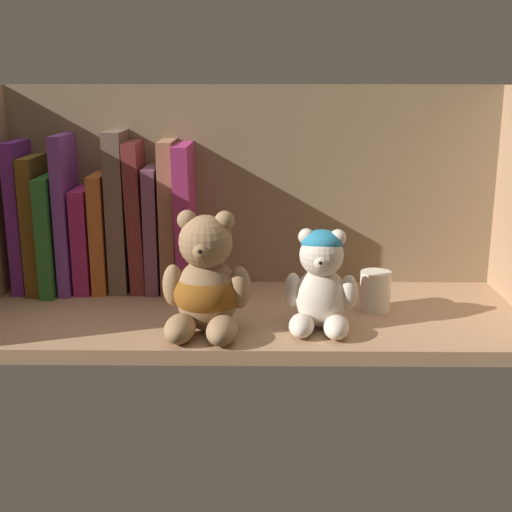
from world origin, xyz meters
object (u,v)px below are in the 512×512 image
Objects in this scene: book_0 at (24,215)px; teddy_bear_larger at (206,285)px; book_4 at (87,238)px; book_10 at (187,217)px; book_2 at (56,231)px; book_1 at (40,222)px; book_3 at (70,212)px; book_6 at (120,211)px; book_8 at (155,228)px; book_5 at (103,231)px; book_7 at (138,216)px; teddy_bear_smaller at (321,282)px; book_9 at (170,215)px; pillar_candle at (375,291)px.

teddy_bear_larger is (30.14, -19.45, -5.30)cm from book_0.
book_4 is 16.33cm from book_10.
book_1 is at bearing 180.00° from book_2.
book_6 is (7.93, 0.00, 0.24)cm from book_3.
book_8 is (15.59, 0.00, 0.59)cm from book_2.
book_2 is (2.49, 0.00, -1.41)cm from book_1.
book_4 is 0.70× the size of book_10.
book_4 is (4.80, 0.00, -1.05)cm from book_2.
book_4 is (7.29, 0.00, -2.46)cm from book_1.
teddy_bear_larger is (20.43, -19.45, -1.71)cm from book_4.
book_7 is (5.66, 0.00, 2.47)cm from book_5.
book_0 is 10.35cm from book_4.
book_2 is at bearing 180.00° from book_5.
book_1 is at bearing 180.00° from book_3.
teddy_bear_smaller is (19.56, -18.19, -5.08)cm from book_10.
book_5 is 8.16cm from book_8.
book_7 is at bearing 180.00° from book_9.
book_2 is at bearing 180.00° from book_6.
book_3 is at bearing 139.68° from teddy_bear_larger.
book_10 is 4.01× the size of pillar_candle.
book_8 is at bearing 0.00° from book_0.
book_8 reaches higher than teddy_bear_larger.
book_0 is 1.44× the size of teddy_bear_larger.
book_0 is 2.67cm from book_1.
pillar_candle is (28.09, -10.63, -8.64)cm from book_10.
book_3 is 1.80× the size of teddy_bear_smaller.
book_3 is 42.53cm from teddy_bear_smaller.
pillar_candle is (48.86, -10.63, -6.27)cm from book_2.
book_7 is 1.44× the size of teddy_bear_larger.
book_1 is at bearing 180.00° from book_8.
book_10 is 1.42× the size of teddy_bear_larger.
book_0 is 1.72× the size of teddy_bear_smaller.
book_9 is (10.64, 0.00, 2.55)cm from book_5.
book_7 is at bearing 163.44° from pillar_candle.
pillar_candle is at bearing -19.06° from book_9.
book_7 is at bearing 0.00° from book_3.
book_8 is (2.48, 0.00, -1.92)cm from book_7.
book_3 is 1.25× the size of book_8.
book_8 reaches higher than book_4.
book_3 reaches higher than book_0.
book_1 is at bearing 144.95° from teddy_bear_larger.
book_0 reaches higher than teddy_bear_smaller.
teddy_bear_smaller is at bearing -39.27° from book_9.
book_10 is 27.19cm from teddy_bear_smaller.
book_4 reaches higher than teddy_bear_smaller.
book_3 is at bearing 180.00° from book_10.
teddy_bear_larger is (22.91, -19.45, -5.81)cm from book_3.
book_9 is 33.74cm from pillar_candle.
pillar_candle is at bearing -12.87° from book_3.
book_0 reaches higher than book_2.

